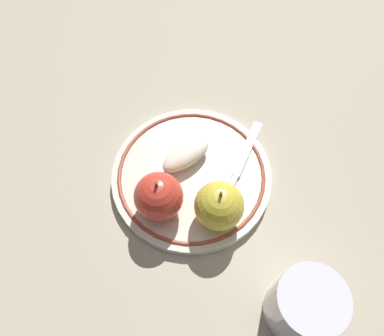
# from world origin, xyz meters

# --- Properties ---
(ground_plane) EXTENTS (2.00, 2.00, 0.00)m
(ground_plane) POSITION_xyz_m (0.00, 0.00, 0.00)
(ground_plane) COLOR #B3A78E
(plate) EXTENTS (0.23, 0.23, 0.02)m
(plate) POSITION_xyz_m (-0.01, -0.00, 0.01)
(plate) COLOR silver
(plate) RESTS_ON ground_plane
(apple_red_whole) EXTENTS (0.07, 0.07, 0.07)m
(apple_red_whole) POSITION_xyz_m (-0.00, -0.07, 0.05)
(apple_red_whole) COLOR gold
(apple_red_whole) RESTS_ON plate
(apple_second_whole) EXTENTS (0.07, 0.07, 0.07)m
(apple_second_whole) POSITION_xyz_m (-0.07, -0.04, 0.05)
(apple_second_whole) COLOR red
(apple_second_whole) RESTS_ON plate
(apple_slice_front) EXTENTS (0.08, 0.06, 0.02)m
(apple_slice_front) POSITION_xyz_m (-0.01, 0.02, 0.03)
(apple_slice_front) COLOR #F7E6CD
(apple_slice_front) RESTS_ON plate
(fork) EXTENTS (0.14, 0.15, 0.00)m
(fork) POSITION_xyz_m (0.05, -0.01, 0.02)
(fork) COLOR silver
(fork) RESTS_ON plate
(drinking_glass) EXTENTS (0.08, 0.08, 0.09)m
(drinking_glass) POSITION_xyz_m (0.05, -0.22, 0.05)
(drinking_glass) COLOR silver
(drinking_glass) RESTS_ON ground_plane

